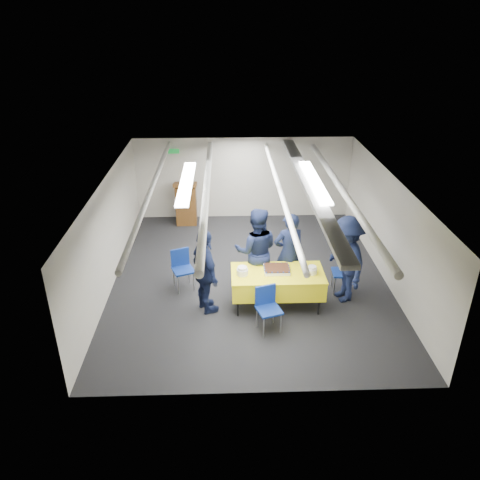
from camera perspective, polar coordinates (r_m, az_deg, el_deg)
The scene contains 14 objects.
ground at distance 10.53m, azimuth 1.18°, elevation -4.62°, with size 7.00×7.00×0.00m, color black.
room_shell at distance 10.10m, azimuth 1.68°, elevation 5.44°, with size 6.00×7.00×2.30m.
serving_table at distance 9.34m, azimuth 4.58°, elevation -5.10°, with size 1.83×0.91×0.77m.
sheet_cake at distance 9.26m, azimuth 4.49°, elevation -3.56°, with size 0.52×0.40×0.09m.
plate_stack_left at distance 9.09m, azimuth 0.29°, elevation -3.81°, with size 0.22×0.22×0.17m.
plate_stack_right at distance 9.24m, azimuth 8.77°, elevation -3.65°, with size 0.20×0.20×0.16m.
podium at distance 13.02m, azimuth -6.58°, elevation 4.54°, with size 0.62×0.53×1.25m.
chair_near at distance 8.72m, azimuth 3.35°, elevation -7.78°, with size 0.53×0.53×0.87m.
chair_right at distance 10.04m, azimuth 12.89°, elevation -3.50°, with size 0.45×0.45×0.87m.
chair_left at distance 10.03m, azimuth -7.11°, elevation -3.03°, with size 0.54×0.54×0.87m.
sailor_a at distance 9.70m, azimuth 5.92°, elevation -1.61°, with size 0.65×0.43×1.78m, color black.
sailor_b at distance 9.63m, azimuth 1.99°, elevation -1.36°, with size 0.92×0.71×1.88m, color black.
sailor_c at distance 9.03m, azimuth -4.25°, elevation -3.89°, with size 1.03×0.43×1.76m, color black.
sailor_d at distance 9.59m, azimuth 12.81°, elevation -2.33°, with size 1.19×0.68×1.84m, color black.
Camera 1 is at (-0.52, -9.01, 5.42)m, focal length 35.00 mm.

